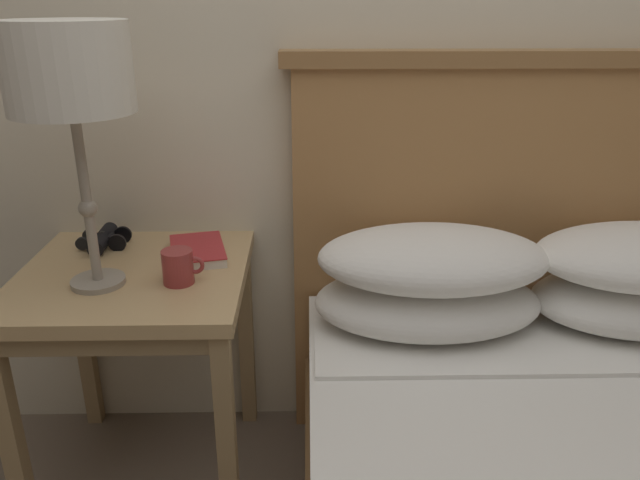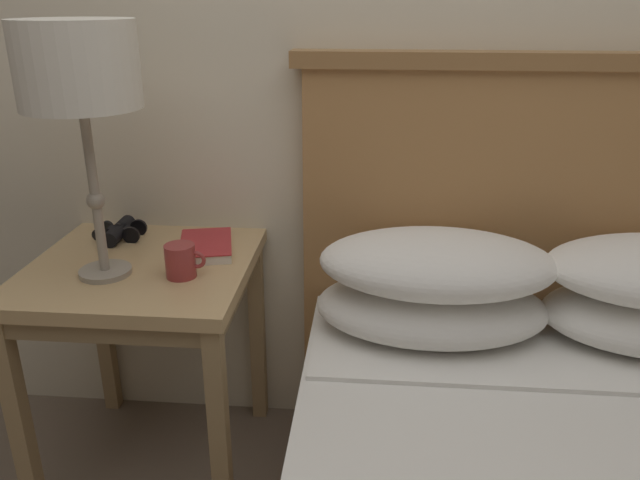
% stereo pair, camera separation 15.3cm
% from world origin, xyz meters
% --- Properties ---
extents(wall_back, '(8.00, 0.06, 2.60)m').
position_xyz_m(wall_back, '(0.00, 0.98, 1.30)').
color(wall_back, beige).
rests_on(wall_back, ground_plane).
extents(nightstand, '(0.58, 0.58, 0.66)m').
position_xyz_m(nightstand, '(-0.57, 0.67, 0.57)').
color(nightstand, tan).
rests_on(nightstand, ground_plane).
extents(table_lamp, '(0.27, 0.27, 0.61)m').
position_xyz_m(table_lamp, '(-0.64, 0.59, 1.16)').
color(table_lamp, gray).
rests_on(table_lamp, nightstand).
extents(book_on_nightstand, '(0.19, 0.24, 0.03)m').
position_xyz_m(book_on_nightstand, '(-0.42, 0.77, 0.67)').
color(book_on_nightstand, silver).
rests_on(book_on_nightstand, nightstand).
extents(binoculars_pair, '(0.14, 0.16, 0.05)m').
position_xyz_m(binoculars_pair, '(-0.70, 0.84, 0.68)').
color(binoculars_pair, black).
rests_on(binoculars_pair, nightstand).
extents(coffee_mug, '(0.10, 0.08, 0.08)m').
position_xyz_m(coffee_mug, '(-0.44, 0.59, 0.70)').
color(coffee_mug, '#993333').
rests_on(coffee_mug, nightstand).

